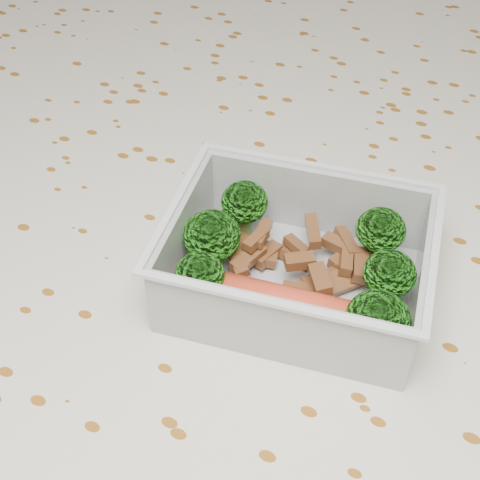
% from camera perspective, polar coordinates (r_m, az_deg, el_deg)
% --- Properties ---
extents(dining_table, '(1.40, 0.90, 0.75)m').
position_cam_1_polar(dining_table, '(0.52, 0.48, -9.23)').
color(dining_table, brown).
rests_on(dining_table, ground).
extents(tablecloth, '(1.46, 0.96, 0.19)m').
position_cam_1_polar(tablecloth, '(0.48, 0.51, -5.65)').
color(tablecloth, beige).
rests_on(tablecloth, dining_table).
extents(lunch_container, '(0.18, 0.15, 0.06)m').
position_cam_1_polar(lunch_container, '(0.42, 4.83, -2.48)').
color(lunch_container, silver).
rests_on(lunch_container, tablecloth).
extents(broccoli_florets, '(0.15, 0.12, 0.04)m').
position_cam_1_polar(broccoli_florets, '(0.41, 5.12, -1.54)').
color(broccoli_florets, '#608C3F').
rests_on(broccoli_florets, lunch_container).
extents(meat_pile, '(0.10, 0.07, 0.03)m').
position_cam_1_polar(meat_pile, '(0.44, 5.57, -1.83)').
color(meat_pile, brown).
rests_on(meat_pile, lunch_container).
extents(sausage, '(0.14, 0.04, 0.03)m').
position_cam_1_polar(sausage, '(0.40, 4.28, -5.85)').
color(sausage, red).
rests_on(sausage, lunch_container).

